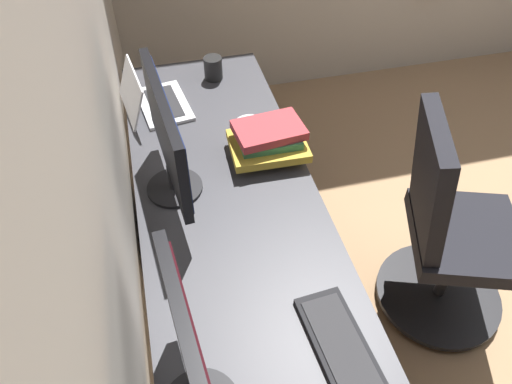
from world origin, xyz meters
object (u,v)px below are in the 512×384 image
monitor_secondary (193,366)px  book_stack_far (268,141)px  office_chair (446,235)px  laptop_leftmost (151,99)px  coffee_mug (213,68)px  keyboard_main (347,359)px  mouse_main (248,120)px  monitor_primary (167,137)px  drawer_pedestal (223,252)px

monitor_secondary → book_stack_far: size_ratio=1.67×
monitor_secondary → office_chair: (0.54, -1.06, -0.51)m
laptop_leftmost → coffee_mug: bearing=-60.1°
book_stack_far → laptop_leftmost: bearing=44.7°
keyboard_main → laptop_leftmost: bearing=17.2°
book_stack_far → mouse_main: bearing=8.6°
mouse_main → office_chair: office_chair is taller
mouse_main → coffee_mug: bearing=11.4°
mouse_main → book_stack_far: book_stack_far is taller
coffee_mug → mouse_main: bearing=-168.6°
monitor_primary → mouse_main: monitor_primary is taller
drawer_pedestal → office_chair: office_chair is taller
laptop_leftmost → drawer_pedestal: bearing=-161.5°
book_stack_far → drawer_pedestal: bearing=120.8°
monitor_primary → keyboard_main: size_ratio=1.30×
monitor_primary → mouse_main: bearing=-47.7°
drawer_pedestal → office_chair: size_ratio=0.72×
drawer_pedestal → monitor_primary: (0.03, 0.15, 0.62)m
mouse_main → keyboard_main: bearing=-179.0°
coffee_mug → office_chair: size_ratio=0.13×
monitor_primary → mouse_main: 0.51m
monitor_primary → laptop_leftmost: 0.55m
coffee_mug → laptop_leftmost: bearing=119.9°
keyboard_main → mouse_main: size_ratio=4.13×
drawer_pedestal → monitor_secondary: (-0.76, 0.18, 0.62)m
book_stack_far → keyboard_main: bearing=179.2°
drawer_pedestal → coffee_mug: coffee_mug is taller
mouse_main → book_stack_far: bearing=-171.4°
monitor_secondary → laptop_leftmost: 1.31m
book_stack_far → office_chair: office_chair is taller
drawer_pedestal → monitor_primary: 0.64m
monitor_secondary → mouse_main: 1.18m
laptop_leftmost → mouse_main: 0.43m
monitor_secondary → coffee_mug: size_ratio=3.95×
monitor_secondary → keyboard_main: 0.46m
drawer_pedestal → coffee_mug: bearing=-9.3°
drawer_pedestal → monitor_secondary: 0.99m
monitor_primary → coffee_mug: 0.76m
laptop_leftmost → mouse_main: bearing=-118.3°
monitor_primary → laptop_leftmost: bearing=3.8°
mouse_main → monitor_secondary: bearing=161.1°
monitor_secondary → keyboard_main: size_ratio=1.14×
book_stack_far → office_chair: (-0.35, -0.65, -0.34)m
laptop_leftmost → keyboard_main: (-1.27, -0.39, -0.04)m
mouse_main → book_stack_far: size_ratio=0.36×
mouse_main → drawer_pedestal: bearing=150.7°
monitor_secondary → book_stack_far: monitor_secondary is taller
monitor_secondary → laptop_leftmost: (1.30, -0.00, -0.19)m
monitor_primary → office_chair: 1.17m
book_stack_far → office_chair: size_ratio=0.30×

